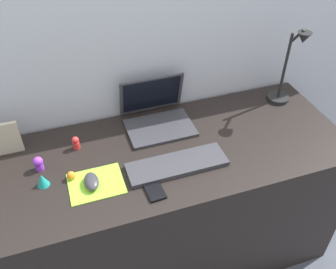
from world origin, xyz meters
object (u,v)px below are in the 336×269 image
toy_figurine_orange (71,176)px  picture_frame (5,139)px  laptop (156,113)px  desk_lamp (289,70)px  keyboard (177,164)px  toy_figurine_red (76,143)px  cell_phone (153,188)px  toy_figurine_teal (42,180)px  mouse (91,181)px  toy_figurine_purple (38,163)px

toy_figurine_orange → picture_frame: bearing=133.4°
laptop → desk_lamp: desk_lamp is taller
laptop → keyboard: (-0.01, -0.31, -0.04)m
desk_lamp → toy_figurine_red: size_ratio=6.79×
cell_phone → toy_figurine_orange: 0.33m
laptop → toy_figurine_teal: laptop is taller
keyboard → cell_phone: size_ratio=3.20×
cell_phone → toy_figurine_red: bearing=123.2°
mouse → picture_frame: (-0.30, 0.30, 0.05)m
keyboard → toy_figurine_red: (-0.37, 0.24, 0.02)m
laptop → picture_frame: (-0.65, -0.00, 0.02)m
laptop → toy_figurine_purple: size_ratio=4.81×
picture_frame → toy_figurine_purple: (0.11, -0.14, -0.04)m
cell_phone → toy_figurine_orange: toy_figurine_orange is taller
toy_figurine_red → toy_figurine_orange: bearing=-104.3°
cell_phone → desk_lamp: 0.87m
desk_lamp → toy_figurine_purple: 1.19m
toy_figurine_teal → laptop: bearing=24.1°
laptop → toy_figurine_teal: 0.58m
toy_figurine_orange → laptop: bearing=29.6°
picture_frame → toy_figurine_orange: 0.34m
toy_figurine_purple → keyboard: bearing=-17.2°
mouse → toy_figurine_purple: (-0.18, 0.16, 0.01)m
cell_phone → picture_frame: bearing=139.5°
cell_phone → toy_figurine_purple: toy_figurine_purple is taller
toy_figurine_purple → toy_figurine_red: bearing=27.0°
desk_lamp → toy_figurine_red: desk_lamp is taller
laptop → toy_figurine_red: size_ratio=5.02×
toy_figurine_teal → toy_figurine_red: bearing=48.8°
toy_figurine_teal → picture_frame: bearing=116.9°
laptop → picture_frame: 0.65m
mouse → desk_lamp: bearing=14.0°
desk_lamp → toy_figurine_red: (-1.02, -0.01, -0.16)m
keyboard → cell_phone: bearing=-145.8°
laptop → picture_frame: bearing=-180.0°
cell_phone → toy_figurine_purple: size_ratio=2.05×
mouse → toy_figurine_teal: bearing=160.5°
mouse → toy_figurine_purple: 0.24m
toy_figurine_teal → toy_figurine_orange: bearing=-1.9°
picture_frame → toy_figurine_orange: size_ratio=4.14×
mouse → toy_figurine_orange: mouse is taller
toy_figurine_red → picture_frame: bearing=166.8°
picture_frame → toy_figurine_red: 0.28m
mouse → toy_figurine_red: size_ratio=1.61×
toy_figurine_purple → toy_figurine_orange: toy_figurine_purple is taller
desk_lamp → toy_figurine_red: bearing=-179.4°
picture_frame → keyboard: bearing=-25.6°
toy_figurine_red → cell_phone: bearing=-53.8°
mouse → toy_figurine_purple: bearing=139.8°
toy_figurine_teal → toy_figurine_purple: bearing=94.1°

